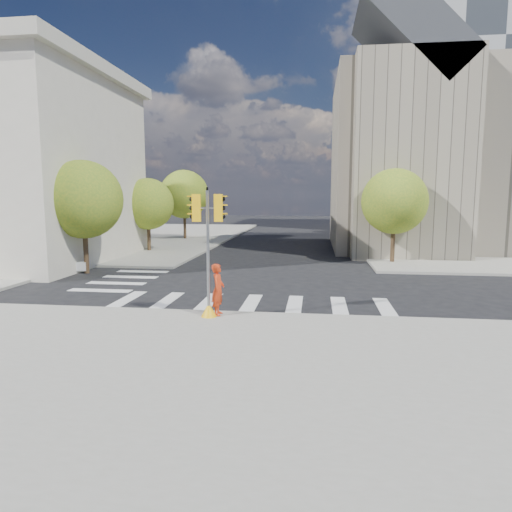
% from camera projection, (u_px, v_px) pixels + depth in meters
% --- Properties ---
extents(ground, '(160.00, 160.00, 0.00)m').
position_uv_depth(ground, '(260.00, 293.00, 20.93)').
color(ground, black).
rests_on(ground, ground).
extents(sidewalk_near, '(30.00, 14.00, 0.15)m').
position_uv_depth(sidewalk_near, '(200.00, 394.00, 10.11)').
color(sidewalk_near, gray).
rests_on(sidewalk_near, ground).
extents(sidewalk_far_right, '(28.00, 40.00, 0.15)m').
position_uv_depth(sidewalk_far_right, '(498.00, 241.00, 43.91)').
color(sidewalk_far_right, gray).
rests_on(sidewalk_far_right, ground).
extents(sidewalk_far_left, '(28.00, 40.00, 0.15)m').
position_uv_depth(sidewalk_far_left, '(105.00, 236.00, 49.04)').
color(sidewalk_far_left, gray).
rests_on(sidewalk_far_left, ground).
extents(civic_building, '(26.00, 16.00, 19.39)m').
position_uv_depth(civic_building, '(480.00, 160.00, 36.77)').
color(civic_building, gray).
rests_on(civic_building, ground).
extents(office_tower, '(20.00, 18.00, 30.00)m').
position_uv_depth(office_tower, '(473.00, 111.00, 57.41)').
color(office_tower, '#9EA0A3').
rests_on(office_tower, ground).
extents(tree_lw_near, '(4.40, 4.40, 6.41)m').
position_uv_depth(tree_lw_near, '(83.00, 200.00, 25.65)').
color(tree_lw_near, '#382616').
rests_on(tree_lw_near, ground).
extents(tree_lw_mid, '(4.00, 4.00, 5.77)m').
position_uv_depth(tree_lw_mid, '(148.00, 204.00, 35.54)').
color(tree_lw_mid, '#382616').
rests_on(tree_lw_mid, ground).
extents(tree_lw_far, '(4.80, 4.80, 6.95)m').
position_uv_depth(tree_lw_far, '(184.00, 194.00, 45.26)').
color(tree_lw_far, '#382616').
rests_on(tree_lw_far, ground).
extents(tree_re_near, '(4.20, 4.20, 6.16)m').
position_uv_depth(tree_re_near, '(394.00, 201.00, 29.26)').
color(tree_re_near, '#382616').
rests_on(tree_re_near, ground).
extents(tree_re_mid, '(4.60, 4.60, 6.66)m').
position_uv_depth(tree_re_mid, '(372.00, 196.00, 41.02)').
color(tree_re_mid, '#382616').
rests_on(tree_re_mid, ground).
extents(tree_re_far, '(4.00, 4.00, 5.88)m').
position_uv_depth(tree_re_far, '(359.00, 200.00, 52.88)').
color(tree_re_far, '#382616').
rests_on(tree_re_far, ground).
extents(lamp_near, '(0.35, 0.18, 8.11)m').
position_uv_depth(lamp_near, '(392.00, 193.00, 33.06)').
color(lamp_near, black).
rests_on(lamp_near, sidewalk_far_right).
extents(lamp_far, '(0.35, 0.18, 8.11)m').
position_uv_depth(lamp_far, '(370.00, 194.00, 46.82)').
color(lamp_far, black).
rests_on(lamp_far, sidewalk_far_right).
extents(traffic_signal, '(1.08, 0.56, 4.57)m').
position_uv_depth(traffic_signal, '(208.00, 263.00, 16.01)').
color(traffic_signal, '#FFB90D').
rests_on(traffic_signal, sidewalk_near).
extents(photographer, '(0.46, 0.69, 1.87)m').
position_uv_depth(photographer, '(218.00, 289.00, 16.39)').
color(photographer, red).
rests_on(photographer, sidewalk_near).
extents(planter_wall, '(6.00, 1.12, 0.50)m').
position_uv_depth(planter_wall, '(35.00, 266.00, 26.19)').
color(planter_wall, silver).
rests_on(planter_wall, sidewalk_left_near).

